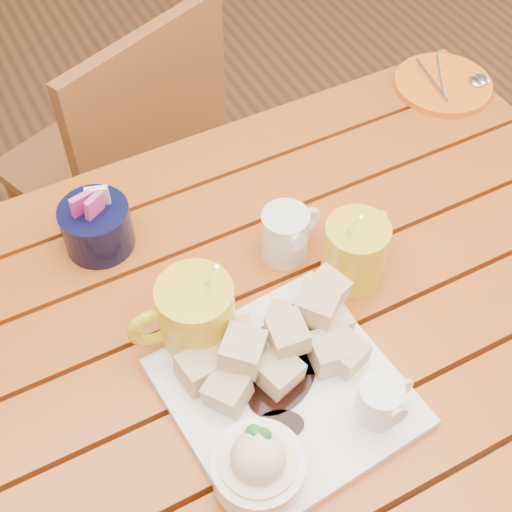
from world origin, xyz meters
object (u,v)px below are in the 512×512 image
table (267,363)px  coffee_mug_right (356,250)px  orange_saucer (444,84)px  coffee_mug_left (194,315)px  chair_far (129,160)px  dessert_plate (284,395)px

table → coffee_mug_right: (0.15, 0.02, 0.16)m
table → orange_saucer: orange_saucer is taller
coffee_mug_left → chair_far: size_ratio=0.20×
coffee_mug_right → chair_far: 0.75m
orange_saucer → chair_far: size_ratio=0.21×
orange_saucer → chair_far: 0.70m
table → coffee_mug_left: bearing=166.5°
chair_far → dessert_plate: bearing=63.6°
dessert_plate → coffee_mug_left: size_ratio=1.76×
table → coffee_mug_right: bearing=8.2°
table → orange_saucer: size_ratio=6.81×
coffee_mug_left → coffee_mug_right: bearing=8.1°
coffee_mug_right → chair_far: size_ratio=0.18×
coffee_mug_right → orange_saucer: (0.38, 0.28, -0.05)m
chair_far → coffee_mug_right: bearing=79.2°
dessert_plate → coffee_mug_left: coffee_mug_left is taller
coffee_mug_left → chair_far: coffee_mug_left is taller
coffee_mug_right → chair_far: bearing=77.3°
dessert_plate → coffee_mug_right: (0.19, 0.14, 0.02)m
orange_saucer → coffee_mug_right: bearing=-143.2°
coffee_mug_right → dessert_plate: bearing=-167.5°
coffee_mug_right → coffee_mug_left: bearing=156.0°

